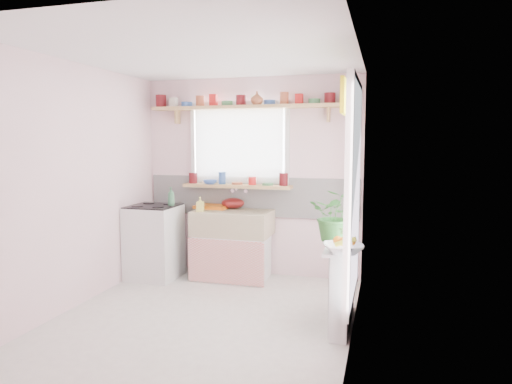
# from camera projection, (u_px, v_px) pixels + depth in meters

# --- Properties ---
(room) EXTENTS (3.20, 3.20, 3.20)m
(room) POSITION_uv_depth(u_px,v_px,m) (290.00, 172.00, 4.92)
(room) COLOR silver
(room) RESTS_ON ground
(sink_unit) EXTENTS (0.95, 0.65, 1.11)m
(sink_unit) POSITION_uv_depth(u_px,v_px,m) (233.00, 244.00, 5.66)
(sink_unit) COLOR white
(sink_unit) RESTS_ON ground
(cooker) EXTENTS (0.58, 0.58, 0.93)m
(cooker) POSITION_uv_depth(u_px,v_px,m) (154.00, 241.00, 5.68)
(cooker) COLOR white
(cooker) RESTS_ON ground
(radiator_ledge) EXTENTS (0.22, 0.95, 0.78)m
(radiator_ledge) POSITION_uv_depth(u_px,v_px,m) (343.00, 283.00, 4.22)
(radiator_ledge) COLOR white
(radiator_ledge) RESTS_ON ground
(windowsill) EXTENTS (1.40, 0.22, 0.04)m
(windowsill) POSITION_uv_depth(u_px,v_px,m) (237.00, 186.00, 5.76)
(windowsill) COLOR tan
(windowsill) RESTS_ON room
(pine_shelf) EXTENTS (2.52, 0.24, 0.04)m
(pine_shelf) POSITION_uv_depth(u_px,v_px,m) (248.00, 107.00, 5.60)
(pine_shelf) COLOR tan
(pine_shelf) RESTS_ON room
(shelf_crockery) EXTENTS (2.47, 0.11, 0.12)m
(shelf_crockery) POSITION_uv_depth(u_px,v_px,m) (248.00, 101.00, 5.59)
(shelf_crockery) COLOR #590F14
(shelf_crockery) RESTS_ON pine_shelf
(sill_crockery) EXTENTS (1.35, 0.11, 0.12)m
(sill_crockery) POSITION_uv_depth(u_px,v_px,m) (236.00, 180.00, 5.75)
(sill_crockery) COLOR #590F14
(sill_crockery) RESTS_ON windowsill
(dish_tray) EXTENTS (0.44, 0.34, 0.04)m
(dish_tray) POSITION_uv_depth(u_px,v_px,m) (213.00, 206.00, 5.84)
(dish_tray) COLOR #D16212
(dish_tray) RESTS_ON sink_unit
(colander) EXTENTS (0.32, 0.32, 0.13)m
(colander) POSITION_uv_depth(u_px,v_px,m) (233.00, 203.00, 5.82)
(colander) COLOR #5C0F10
(colander) RESTS_ON sink_unit
(jade_plant) EXTENTS (0.47, 0.42, 0.49)m
(jade_plant) POSITION_uv_depth(u_px,v_px,m) (335.00, 215.00, 4.23)
(jade_plant) COLOR #2F6A2A
(jade_plant) RESTS_ON radiator_ledge
(fruit_bowl) EXTENTS (0.41, 0.41, 0.08)m
(fruit_bowl) POSITION_uv_depth(u_px,v_px,m) (343.00, 249.00, 3.79)
(fruit_bowl) COLOR silver
(fruit_bowl) RESTS_ON radiator_ledge
(herb_pot) EXTENTS (0.11, 0.08, 0.21)m
(herb_pot) POSITION_uv_depth(u_px,v_px,m) (345.00, 237.00, 3.93)
(herb_pot) COLOR #386628
(herb_pot) RESTS_ON radiator_ledge
(soap_bottle_sink) EXTENTS (0.09, 0.09, 0.18)m
(soap_bottle_sink) POSITION_uv_depth(u_px,v_px,m) (200.00, 204.00, 5.56)
(soap_bottle_sink) COLOR #F0EB6A
(soap_bottle_sink) RESTS_ON sink_unit
(sill_cup) EXTENTS (0.14, 0.14, 0.10)m
(sill_cup) POSITION_uv_depth(u_px,v_px,m) (252.00, 180.00, 5.76)
(sill_cup) COLOR white
(sill_cup) RESTS_ON windowsill
(sill_bowl) EXTENTS (0.18, 0.18, 0.05)m
(sill_bowl) POSITION_uv_depth(u_px,v_px,m) (210.00, 182.00, 5.79)
(sill_bowl) COLOR #385FB8
(sill_bowl) RESTS_ON windowsill
(shelf_vase) EXTENTS (0.20, 0.20, 0.16)m
(shelf_vase) POSITION_uv_depth(u_px,v_px,m) (257.00, 98.00, 5.49)
(shelf_vase) COLOR brown
(shelf_vase) RESTS_ON pine_shelf
(cooker_bottle) EXTENTS (0.10, 0.10, 0.23)m
(cooker_bottle) POSITION_uv_depth(u_px,v_px,m) (171.00, 196.00, 5.60)
(cooker_bottle) COLOR #3D7A51
(cooker_bottle) RESTS_ON cooker
(fruit) EXTENTS (0.20, 0.14, 0.10)m
(fruit) POSITION_uv_depth(u_px,v_px,m) (344.00, 241.00, 3.78)
(fruit) COLOR orange
(fruit) RESTS_ON fruit_bowl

